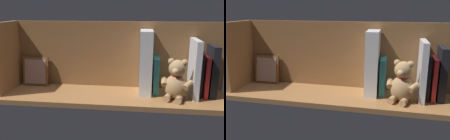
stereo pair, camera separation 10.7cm
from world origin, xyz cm
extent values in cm
cube|color=#9E6B3D|center=(0.00, 0.00, -1.10)|extent=(101.51, 26.96, 2.20)
cube|color=brown|center=(0.00, -11.23, 15.74)|extent=(101.51, 1.50, 31.47)
cube|color=#9E6B3D|center=(48.75, 0.00, 15.74)|extent=(2.40, 20.96, 31.47)
cube|color=black|center=(-43.24, -3.88, 11.12)|extent=(2.87, 12.40, 22.24)
cube|color=red|center=(-40.25, -3.73, 8.93)|extent=(1.66, 12.70, 17.86)
cube|color=black|center=(-38.02, -4.03, 9.47)|extent=(1.33, 12.11, 18.94)
cube|color=silver|center=(-35.43, -2.11, 12.41)|extent=(2.38, 15.94, 24.82)
ellipsoid|color=tan|center=(-27.76, 2.45, 5.26)|extent=(12.42, 11.79, 10.52)
sphere|color=tan|center=(-27.76, 2.45, 13.23)|extent=(7.23, 7.23, 7.23)
sphere|color=tan|center=(-30.31, 3.36, 15.95)|extent=(2.79, 2.79, 2.79)
sphere|color=tan|center=(-25.20, 1.54, 15.95)|extent=(2.79, 2.79, 2.79)
sphere|color=tan|center=(-26.72, 5.34, 12.69)|extent=(2.79, 2.79, 2.79)
cylinder|color=tan|center=(-32.02, 5.37, 7.10)|extent=(5.20, 5.55, 3.89)
cylinder|color=tan|center=(-22.61, 2.01, 7.10)|extent=(2.49, 5.18, 3.89)
cylinder|color=tan|center=(-28.48, 7.46, 1.40)|extent=(3.96, 4.66, 2.79)
cylinder|color=tan|center=(-24.02, 5.86, 1.40)|extent=(3.96, 4.66, 2.79)
torus|color=red|center=(-27.76, 2.45, 10.36)|extent=(6.14, 6.14, 0.82)
cube|color=teal|center=(-19.39, -4.58, 8.10)|extent=(2.47, 10.99, 16.20)
cube|color=white|center=(-14.71, -3.35, 14.13)|extent=(5.43, 13.26, 28.27)
cube|color=brown|center=(39.16, -7.98, 7.03)|extent=(12.63, 3.79, 14.28)
cube|color=tan|center=(39.16, -7.26, 7.03)|extent=(10.61, 2.55, 11.88)
camera|label=1|loc=(-12.85, 102.75, 38.30)|focal=38.97mm
camera|label=2|loc=(-23.38, 100.88, 38.30)|focal=38.97mm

